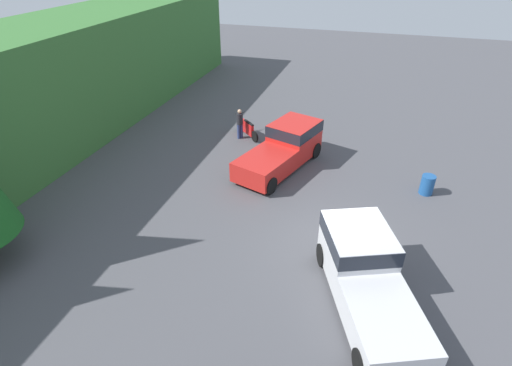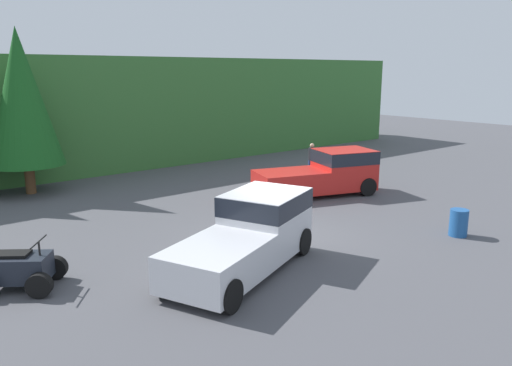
# 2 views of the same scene
# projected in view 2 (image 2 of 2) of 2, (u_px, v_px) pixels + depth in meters

# --- Properties ---
(ground_plane) EXTENTS (80.00, 80.00, 0.00)m
(ground_plane) POSITION_uv_depth(u_px,v_px,m) (280.00, 240.00, 15.85)
(ground_plane) COLOR #4C4C51
(hillside_backdrop) EXTENTS (44.00, 6.00, 5.97)m
(hillside_backdrop) POSITION_uv_depth(u_px,v_px,m) (86.00, 113.00, 27.31)
(hillside_backdrop) COLOR #387033
(hillside_backdrop) RESTS_ON ground_plane
(tree_mid_left) EXTENTS (3.10, 3.10, 7.05)m
(tree_mid_left) POSITION_uv_depth(u_px,v_px,m) (22.00, 98.00, 20.91)
(tree_mid_left) COLOR brown
(tree_mid_left) RESTS_ON ground_plane
(pickup_truck_red) EXTENTS (5.51, 3.47, 1.91)m
(pickup_truck_red) POSITION_uv_depth(u_px,v_px,m) (326.00, 172.00, 21.45)
(pickup_truck_red) COLOR red
(pickup_truck_red) RESTS_ON ground_plane
(pickup_truck_second) EXTENTS (5.47, 3.77, 1.91)m
(pickup_truck_second) POSITION_uv_depth(u_px,v_px,m) (251.00, 231.00, 13.51)
(pickup_truck_second) COLOR silver
(pickup_truck_second) RESTS_ON ground_plane
(dirt_bike) EXTENTS (1.62, 1.77, 1.13)m
(dirt_bike) POSITION_uv_depth(u_px,v_px,m) (320.00, 167.00, 25.26)
(dirt_bike) COLOR black
(dirt_bike) RESTS_ON ground_plane
(quad_atv) EXTENTS (2.31, 2.19, 1.22)m
(quad_atv) POSITION_uv_depth(u_px,v_px,m) (20.00, 270.00, 12.21)
(quad_atv) COLOR black
(quad_atv) RESTS_ON ground_plane
(rider_person) EXTENTS (0.47, 0.47, 1.68)m
(rider_person) POSITION_uv_depth(u_px,v_px,m) (312.00, 158.00, 25.19)
(rider_person) COLOR navy
(rider_person) RESTS_ON ground_plane
(steel_barrel) EXTENTS (0.58, 0.58, 0.88)m
(steel_barrel) POSITION_uv_depth(u_px,v_px,m) (459.00, 223.00, 16.14)
(steel_barrel) COLOR #1E5193
(steel_barrel) RESTS_ON ground_plane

